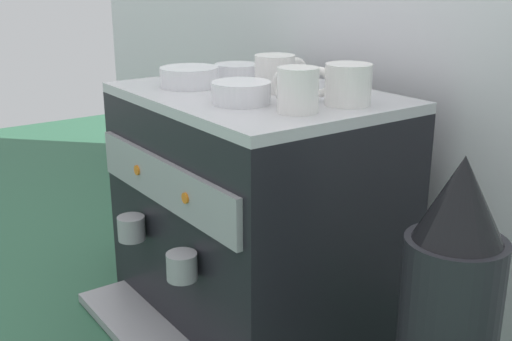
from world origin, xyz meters
TOP-DOWN VIEW (x-y plane):
  - ground_plane at (0.00, 0.00)m, footprint 4.00×4.00m
  - tiled_backsplash_wall at (0.00, 0.31)m, footprint 2.80×0.03m
  - espresso_machine at (0.00, -0.00)m, footprint 0.56×0.53m
  - ceramic_cup_0 at (0.19, -0.05)m, footprint 0.11×0.07m
  - ceramic_cup_1 at (0.02, 0.04)m, footprint 0.08×0.12m
  - ceramic_cup_2 at (0.19, 0.06)m, footprint 0.12×0.09m
  - ceramic_bowl_0 at (0.07, -0.08)m, footprint 0.11×0.11m
  - ceramic_bowl_1 at (-0.06, 0.12)m, footprint 0.11×0.11m
  - ceramic_bowl_2 at (-0.15, 0.06)m, footprint 0.10×0.10m
  - ceramic_bowl_3 at (-0.13, -0.08)m, footprint 0.12×0.12m
  - coffee_grinder at (0.50, 0.00)m, footprint 0.15×0.15m
  - milk_pitcher at (-0.42, -0.05)m, footprint 0.09×0.09m

SIDE VIEW (x-z plane):
  - ground_plane at x=0.00m, z-range 0.00..0.00m
  - milk_pitcher at x=-0.42m, z-range 0.00..0.13m
  - coffee_grinder at x=0.50m, z-range -0.01..0.45m
  - espresso_machine at x=0.00m, z-range 0.00..0.48m
  - ceramic_bowl_2 at x=-0.15m, z-range 0.48..0.51m
  - ceramic_bowl_1 at x=-0.06m, z-range 0.48..0.51m
  - ceramic_bowl_0 at x=0.07m, z-range 0.48..0.52m
  - ceramic_bowl_3 at x=-0.13m, z-range 0.48..0.52m
  - ceramic_cup_1 at x=0.02m, z-range 0.48..0.55m
  - ceramic_cup_2 at x=0.19m, z-range 0.48..0.55m
  - ceramic_cup_0 at x=0.19m, z-range 0.48..0.56m
  - tiled_backsplash_wall at x=0.00m, z-range 0.00..1.18m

